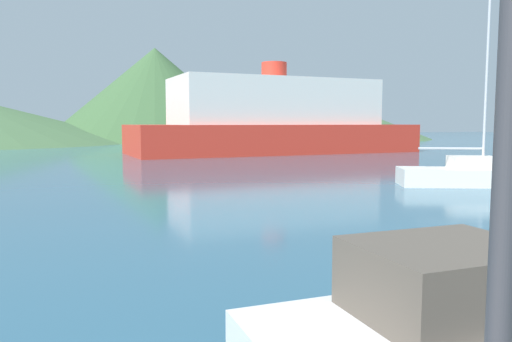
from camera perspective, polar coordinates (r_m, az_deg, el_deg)
name	(u,v)px	position (r m, az deg, el deg)	size (l,w,h in m)	color
motorboat_near	(511,326)	(6.88, 27.12, -15.51)	(6.23, 2.11, 2.11)	white
sailboat_inner	(472,174)	(24.64, 23.42, -0.28)	(6.61, 4.60, 10.78)	white
ferry_distant	(274,121)	(47.98, 2.07, 5.78)	(27.35, 10.29, 8.55)	red
hill_east	(156,94)	(86.00, -11.41, 8.61)	(35.93, 35.93, 15.26)	#3D6038
hill_far_east	(281,109)	(94.38, 2.92, 7.06)	(54.01, 54.01, 10.78)	#476B42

